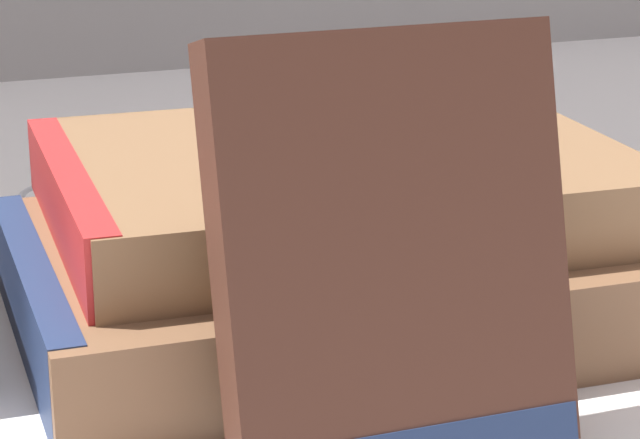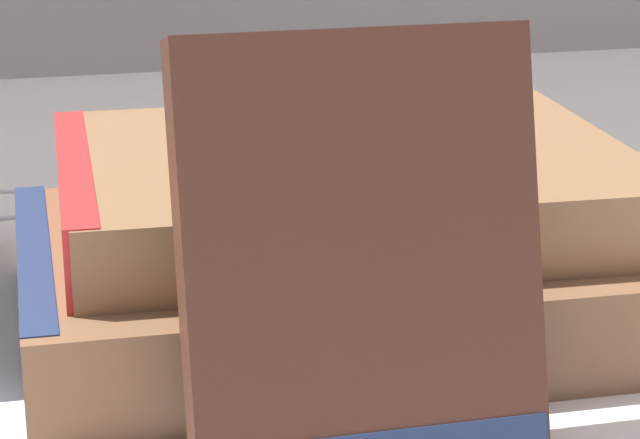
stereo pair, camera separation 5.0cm
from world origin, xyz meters
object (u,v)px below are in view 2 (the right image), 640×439
object	(u,v)px
pocket_watch	(414,138)
book_leaning_front	(360,267)
book_flat_bottom	(298,278)
book_flat_top	(327,185)
reading_glasses	(56,194)

from	to	relation	value
pocket_watch	book_leaning_front	bearing A→B (deg)	-115.05
book_flat_bottom	book_flat_top	distance (m)	0.04
book_leaning_front	reading_glasses	world-z (taller)	book_leaning_front
reading_glasses	book_leaning_front	bearing A→B (deg)	-92.85
book_flat_bottom	book_flat_top	size ratio (longest dim) A/B	1.01
book_flat_bottom	reading_glasses	bearing A→B (deg)	114.33
book_leaning_front	reading_glasses	xyz separation A→B (m)	(-0.08, 0.29, -0.06)
book_flat_top	book_flat_bottom	bearing A→B (deg)	-138.30
book_flat_top	pocket_watch	size ratio (longest dim) A/B	4.22
book_flat_bottom	book_leaning_front	xyz separation A→B (m)	(-0.01, -0.10, 0.04)
pocket_watch	reading_glasses	distance (m)	0.23
book_flat_bottom	book_leaning_front	world-z (taller)	book_leaning_front
book_flat_top	reading_glasses	bearing A→B (deg)	120.53
reading_glasses	pocket_watch	bearing A→B (deg)	-71.61
reading_glasses	book_flat_top	bearing A→B (deg)	-79.12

